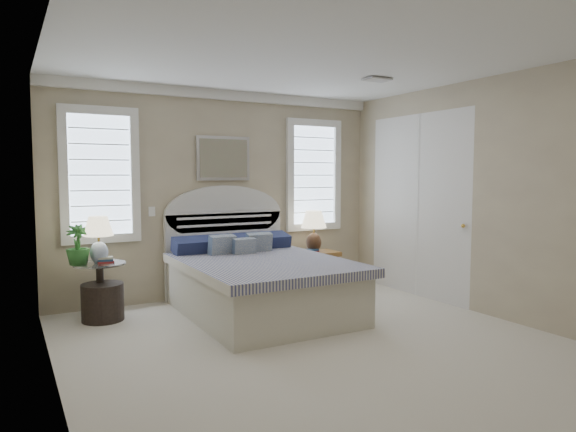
# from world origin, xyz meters

# --- Properties ---
(floor) EXTENTS (4.50, 5.00, 0.01)m
(floor) POSITION_xyz_m (0.00, 0.00, 0.00)
(floor) COLOR beige
(floor) RESTS_ON ground
(ceiling) EXTENTS (4.50, 5.00, 0.01)m
(ceiling) POSITION_xyz_m (0.00, 0.00, 2.70)
(ceiling) COLOR white
(ceiling) RESTS_ON wall_back
(wall_back) EXTENTS (4.50, 0.02, 2.70)m
(wall_back) POSITION_xyz_m (0.00, 2.50, 1.35)
(wall_back) COLOR tan
(wall_back) RESTS_ON floor
(wall_left) EXTENTS (0.02, 5.00, 2.70)m
(wall_left) POSITION_xyz_m (-2.25, 0.00, 1.35)
(wall_left) COLOR tan
(wall_left) RESTS_ON floor
(wall_right) EXTENTS (0.02, 5.00, 2.70)m
(wall_right) POSITION_xyz_m (2.25, 0.00, 1.35)
(wall_right) COLOR tan
(wall_right) RESTS_ON floor
(crown_molding) EXTENTS (4.50, 0.08, 0.12)m
(crown_molding) POSITION_xyz_m (0.00, 2.46, 2.64)
(crown_molding) COLOR white
(crown_molding) RESTS_ON wall_back
(hvac_vent) EXTENTS (0.30, 0.20, 0.02)m
(hvac_vent) POSITION_xyz_m (1.20, 0.80, 2.68)
(hvac_vent) COLOR #B2B2B2
(hvac_vent) RESTS_ON ceiling
(switch_plate) EXTENTS (0.08, 0.01, 0.12)m
(switch_plate) POSITION_xyz_m (-0.95, 2.48, 1.15)
(switch_plate) COLOR white
(switch_plate) RESTS_ON wall_back
(window_left) EXTENTS (0.90, 0.06, 1.60)m
(window_left) POSITION_xyz_m (-1.55, 2.48, 1.60)
(window_left) COLOR #C9E1FF
(window_left) RESTS_ON wall_back
(window_right) EXTENTS (0.90, 0.06, 1.60)m
(window_right) POSITION_xyz_m (1.40, 2.48, 1.60)
(window_right) COLOR #C9E1FF
(window_right) RESTS_ON wall_back
(painting) EXTENTS (0.74, 0.04, 0.58)m
(painting) POSITION_xyz_m (0.00, 2.46, 1.82)
(painting) COLOR silver
(painting) RESTS_ON wall_back
(closet_door) EXTENTS (0.02, 1.80, 2.40)m
(closet_door) POSITION_xyz_m (2.23, 1.20, 1.20)
(closet_door) COLOR white
(closet_door) RESTS_ON floor
(bed) EXTENTS (1.72, 2.28, 1.47)m
(bed) POSITION_xyz_m (0.00, 1.46, 0.39)
(bed) COLOR silver
(bed) RESTS_ON floor
(side_table_left) EXTENTS (0.56, 0.56, 0.63)m
(side_table_left) POSITION_xyz_m (-1.65, 2.05, 0.39)
(side_table_left) COLOR black
(side_table_left) RESTS_ON floor
(nightstand_right) EXTENTS (0.50, 0.40, 0.53)m
(nightstand_right) POSITION_xyz_m (1.30, 2.15, 0.39)
(nightstand_right) COLOR olive
(nightstand_right) RESTS_ON floor
(floor_pot) EXTENTS (0.54, 0.54, 0.41)m
(floor_pot) POSITION_xyz_m (-1.64, 1.97, 0.21)
(floor_pot) COLOR black
(floor_pot) RESTS_ON floor
(lamp_left) EXTENTS (0.33, 0.33, 0.52)m
(lamp_left) POSITION_xyz_m (-1.65, 2.05, 0.95)
(lamp_left) COLOR white
(lamp_left) RESTS_ON side_table_left
(lamp_right) EXTENTS (0.40, 0.40, 0.58)m
(lamp_right) POSITION_xyz_m (1.24, 2.20, 0.88)
(lamp_right) COLOR black
(lamp_right) RESTS_ON nightstand_right
(potted_plant) EXTENTS (0.25, 0.25, 0.44)m
(potted_plant) POSITION_xyz_m (-1.87, 2.03, 0.85)
(potted_plant) COLOR #2E7534
(potted_plant) RESTS_ON side_table_left
(books_left) EXTENTS (0.18, 0.14, 0.07)m
(books_left) POSITION_xyz_m (-1.59, 2.00, 0.66)
(books_left) COLOR maroon
(books_left) RESTS_ON side_table_left
(books_right) EXTENTS (0.19, 0.16, 0.05)m
(books_right) POSITION_xyz_m (1.17, 2.13, 0.55)
(books_right) COLOR maroon
(books_right) RESTS_ON nightstand_right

